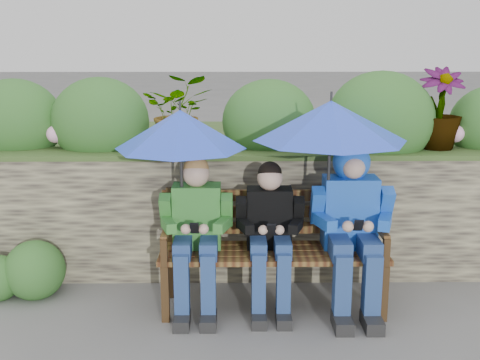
{
  "coord_description": "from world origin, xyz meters",
  "views": [
    {
      "loc": [
        -0.04,
        -3.91,
        1.91
      ],
      "look_at": [
        0.0,
        0.1,
        0.95
      ],
      "focal_mm": 45.0,
      "sensor_mm": 36.0,
      "label": 1
    }
  ],
  "objects_px": {
    "boy_middle": "(270,230)",
    "park_bench": "(273,241)",
    "umbrella_left": "(180,129)",
    "boy_left": "(196,228)",
    "boy_right": "(352,216)",
    "umbrella_right": "(330,121)"
  },
  "relations": [
    {
      "from": "boy_middle",
      "to": "umbrella_right",
      "type": "bearing_deg",
      "value": 1.1
    },
    {
      "from": "boy_middle",
      "to": "boy_right",
      "type": "distance_m",
      "value": 0.58
    },
    {
      "from": "boy_left",
      "to": "boy_middle",
      "type": "xyz_separation_m",
      "value": [
        0.51,
        0.0,
        -0.02
      ]
    },
    {
      "from": "boy_left",
      "to": "umbrella_left",
      "type": "distance_m",
      "value": 0.7
    },
    {
      "from": "park_bench",
      "to": "boy_right",
      "type": "xyz_separation_m",
      "value": [
        0.55,
        -0.07,
        0.21
      ]
    },
    {
      "from": "umbrella_left",
      "to": "boy_right",
      "type": "bearing_deg",
      "value": -1.86
    },
    {
      "from": "park_bench",
      "to": "umbrella_left",
      "type": "distance_m",
      "value": 1.04
    },
    {
      "from": "boy_middle",
      "to": "park_bench",
      "type": "bearing_deg",
      "value": 69.8
    },
    {
      "from": "park_bench",
      "to": "umbrella_right",
      "type": "xyz_separation_m",
      "value": [
        0.37,
        -0.06,
        0.88
      ]
    },
    {
      "from": "boy_right",
      "to": "umbrella_left",
      "type": "xyz_separation_m",
      "value": [
        -1.19,
        0.04,
        0.61
      ]
    },
    {
      "from": "boy_left",
      "to": "boy_right",
      "type": "xyz_separation_m",
      "value": [
        1.09,
        0.01,
        0.08
      ]
    },
    {
      "from": "umbrella_left",
      "to": "umbrella_right",
      "type": "relative_size",
      "value": 0.86
    },
    {
      "from": "boy_middle",
      "to": "boy_right",
      "type": "height_order",
      "value": "boy_right"
    },
    {
      "from": "boy_right",
      "to": "umbrella_left",
      "type": "bearing_deg",
      "value": 178.14
    },
    {
      "from": "boy_left",
      "to": "umbrella_right",
      "type": "xyz_separation_m",
      "value": [
        0.91,
        0.01,
        0.75
      ]
    },
    {
      "from": "umbrella_left",
      "to": "park_bench",
      "type": "bearing_deg",
      "value": 2.67
    },
    {
      "from": "boy_left",
      "to": "boy_middle",
      "type": "height_order",
      "value": "boy_left"
    },
    {
      "from": "boy_middle",
      "to": "umbrella_right",
      "type": "xyz_separation_m",
      "value": [
        0.4,
        0.01,
        0.76
      ]
    },
    {
      "from": "boy_middle",
      "to": "umbrella_left",
      "type": "xyz_separation_m",
      "value": [
        -0.61,
        0.04,
        0.7
      ]
    },
    {
      "from": "park_bench",
      "to": "umbrella_right",
      "type": "height_order",
      "value": "umbrella_right"
    },
    {
      "from": "umbrella_left",
      "to": "boy_left",
      "type": "bearing_deg",
      "value": -23.77
    },
    {
      "from": "boy_right",
      "to": "umbrella_right",
      "type": "distance_m",
      "value": 0.69
    }
  ]
}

